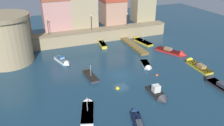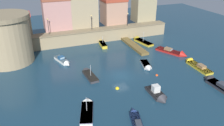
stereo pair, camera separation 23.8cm
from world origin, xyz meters
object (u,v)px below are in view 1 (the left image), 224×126
Objects in this scene: quay_lamp_1 at (91,20)px; moored_boat_3 at (88,74)px; moored_boat_1 at (88,108)px; moored_boat_9 at (147,66)px; moored_boat_0 at (216,83)px; moored_boat_2 at (102,44)px; quay_lamp_0 at (48,24)px; mooring_buoy_1 at (157,75)px; mooring_buoy_0 at (118,89)px; moored_boat_4 at (175,52)px; moored_boat_10 at (195,64)px; quay_lamp_2 at (127,17)px; moored_boat_6 at (63,61)px; moored_boat_8 at (140,41)px; moored_boat_11 at (137,122)px; moored_boat_5 at (159,95)px; fortress_tower at (6,39)px.

quay_lamp_1 is 18.34m from moored_boat_3.
moored_boat_9 is at bearing -40.56° from moored_boat_1.
moored_boat_2 is at bearing 24.38° from moored_boat_0.
mooring_buoy_1 is (16.00, -21.27, -5.63)m from quay_lamp_0.
mooring_buoy_0 is at bearing -169.37° from mooring_buoy_1.
moored_boat_4 is 1.02× the size of moored_boat_10.
quay_lamp_2 is 0.59× the size of moored_boat_6.
moored_boat_0 is 16.58m from mooring_buoy_0.
quay_lamp_0 is 0.52× the size of moored_boat_8.
moored_boat_6 is 8.37× the size of mooring_buoy_0.
quay_lamp_0 reaches higher than moored_boat_8.
moored_boat_8 is at bearing 3.73° from moored_boat_0.
moored_boat_1 is 7.29m from moored_boat_11.
moored_boat_4 is 11.05× the size of mooring_buoy_0.
moored_boat_2 is 0.71× the size of moored_boat_10.
moored_boat_0 is 7.51m from moored_boat_10.
moored_boat_5 is 9.68× the size of mooring_buoy_1.
moored_boat_6 reaches higher than moored_boat_10.
quay_lamp_1 is at bearing -160.67° from moored_boat_4.
moored_boat_1 reaches higher than moored_boat_0.
moored_boat_6 is at bearing 93.63° from moored_boat_8.
moored_boat_3 is (-18.95, 11.25, -0.06)m from moored_boat_0.
fortress_tower is at bearing -131.64° from moored_boat_4.
mooring_buoy_0 is (-12.26, -22.84, -5.39)m from quay_lamp_2.
moored_boat_11 reaches higher than mooring_buoy_0.
moored_boat_5 is 0.70× the size of moored_boat_11.
quay_lamp_2 is at bearing 0.00° from quay_lamp_1.
moored_boat_3 reaches higher than mooring_buoy_0.
moored_boat_10 is 14.15× the size of mooring_buoy_1.
moored_boat_10 is (12.56, 6.92, -0.07)m from moored_boat_5.
quay_lamp_2 is 6.87m from moored_boat_8.
moored_boat_8 is at bearing -13.05° from moored_boat_11.
quay_lamp_0 is 0.75× the size of moored_boat_5.
moored_boat_8 is at bearing 72.10° from mooring_buoy_1.
quay_lamp_0 is at bearing -146.40° from moored_boat_4.
moored_boat_11 is at bearing 122.64° from moored_boat_10.
moored_boat_0 is 23.60m from moored_boat_8.
moored_boat_6 is 0.77× the size of moored_boat_10.
moored_boat_0 is at bearing -61.20° from moored_boat_11.
moored_boat_6 is at bearing -132.92° from quay_lamp_1.
moored_boat_4 is (14.74, -14.03, -5.29)m from quay_lamp_1.
moored_boat_5 is 10.28m from moored_boat_9.
moored_boat_9 is at bearing -48.07° from quay_lamp_0.
moored_boat_6 is at bearing -82.99° from quay_lamp_0.
moored_boat_1 reaches higher than mooring_buoy_1.
moored_boat_3 is (-15.40, -16.58, -5.11)m from quay_lamp_2.
fortress_tower reaches higher than moored_boat_10.
moored_boat_10 is 21.73m from moored_boat_11.
quay_lamp_0 reaches higher than moored_boat_6.
fortress_tower is 2.12× the size of moored_boat_9.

